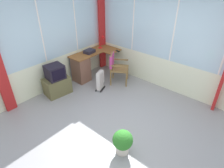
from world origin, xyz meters
TOP-DOWN VIEW (x-y plane):
  - ground at (0.00, 0.00)m, footprint 5.18×5.75m
  - north_window_panel at (0.00, 2.41)m, footprint 4.18×0.07m
  - east_window_panel at (2.12, -0.00)m, footprint 0.07×4.75m
  - curtain_corner at (1.99, 2.28)m, footprint 0.24×0.09m
  - desk at (0.94, 2.09)m, footprint 1.44×0.81m
  - desk_lamp at (1.81, 2.08)m, footprint 0.23×0.20m
  - tv_remote at (1.86, 1.54)m, footprint 0.08×0.16m
  - paper_tray at (1.24, 2.09)m, footprint 0.32×0.26m
  - wooden_armchair at (1.45, 1.28)m, footprint 0.66×0.66m
  - tv_on_stand at (-0.02, 2.05)m, footprint 0.69×0.52m
  - space_heater at (0.89, 1.34)m, footprint 0.37×0.27m
  - potted_plant at (-0.41, -0.45)m, footprint 0.37×0.37m

SIDE VIEW (x-z plane):
  - ground at x=0.00m, z-range -0.06..0.00m
  - potted_plant at x=-0.41m, z-range 0.03..0.51m
  - space_heater at x=0.89m, z-range 0.00..0.55m
  - tv_on_stand at x=-0.02m, z-range -0.05..0.77m
  - desk at x=0.94m, z-range 0.04..0.80m
  - wooden_armchair at x=1.45m, z-range 0.12..1.01m
  - tv_remote at x=1.86m, z-range 0.76..0.79m
  - paper_tray at x=1.24m, z-range 0.76..0.85m
  - desk_lamp at x=1.81m, z-range 0.82..1.21m
  - curtain_corner at x=1.99m, z-range 0.00..2.55m
  - east_window_panel at x=2.12m, z-range 0.00..2.64m
  - north_window_panel at x=0.00m, z-range 0.00..2.64m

